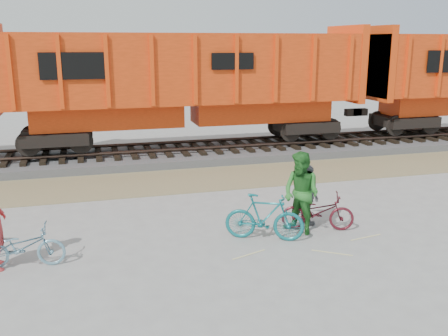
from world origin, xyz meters
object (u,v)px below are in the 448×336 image
Objects in this scene: bicycle_maroon at (318,212)px; person_man at (301,193)px; bicycle_teal at (264,217)px; hopper_car_center at (187,82)px; bicycle_blue at (23,247)px; person_woman at (308,195)px.

bicycle_maroon is 0.73m from person_man.
bicycle_teal is 1.05× the size of bicycle_maroon.
bicycle_blue is (-5.31, -9.12, -2.56)m from hopper_car_center.
bicycle_teal is at bearing -90.12° from hopper_car_center.
bicycle_teal reaches higher than bicycle_blue.
person_woman is (-0.10, 0.40, 0.31)m from bicycle_maroon.
bicycle_teal is at bearing -83.71° from bicycle_blue.
bicycle_blue is at bearing 112.46° from bicycle_maroon.
person_man is at bearing -53.14° from bicycle_teal.
hopper_car_center is at bearing -24.49° from bicycle_blue.
bicycle_blue is 0.96× the size of bicycle_maroon.
person_man is 1.29× the size of person_woman.
bicycle_blue is at bearing 116.09° from bicycle_teal.
person_man reaches higher than bicycle_teal.
bicycle_maroon is at bearing -81.60° from bicycle_blue.
person_man reaches higher than bicycle_maroon.
hopper_car_center is at bearing 29.30° from bicycle_maroon.
hopper_car_center is 9.28m from bicycle_maroon.
person_man reaches higher than person_woman.
person_man is (0.98, -8.86, -2.00)m from hopper_car_center.
hopper_car_center is 10.86m from bicycle_blue.
bicycle_teal is 1.19× the size of person_woman.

